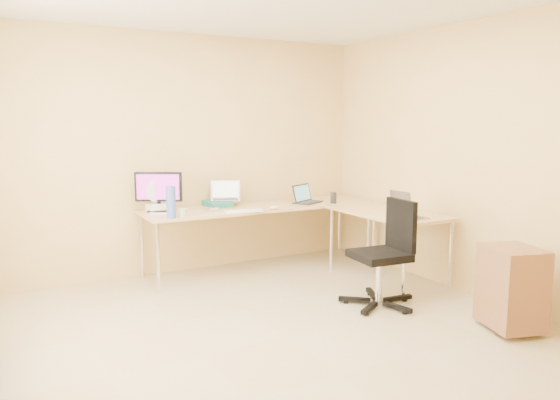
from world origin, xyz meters
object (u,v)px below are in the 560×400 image
keyboard (243,211)px  laptop_return (410,207)px  laptop_black (308,194)px  water_bottle (171,202)px  desk_fan (156,196)px  laptop_center (225,191)px  monitor (159,192)px  mug (183,213)px  desk_main (261,238)px  cabinet (512,287)px  desk_return (387,246)px  office_chair (379,252)px

keyboard → laptop_return: bearing=-34.3°
laptop_black → water_bottle: (-1.69, -0.21, 0.05)m
desk_fan → laptop_return: bearing=-26.9°
water_bottle → laptop_center: bearing=32.2°
monitor → water_bottle: 0.44m
monitor → mug: monitor is taller
mug → water_bottle: 0.16m
monitor → water_bottle: bearing=-61.0°
desk_main → cabinet: bearing=-70.8°
laptop_center → keyboard: size_ratio=0.82×
laptop_black → cabinet: 2.58m
water_bottle → laptop_return: bearing=-29.2°
monitor → laptop_black: (1.68, -0.23, -0.10)m
desk_main → laptop_return: bearing=-57.9°
monitor → mug: bearing=-46.5°
mug → laptop_return: 2.21m
monitor → desk_fan: monitor is taller
desk_main → cabinet: desk_main is taller
desk_main → laptop_black: 0.74m
desk_fan → keyboard: bearing=-21.2°
monitor → laptop_center: bearing=34.1°
keyboard → mug: (-0.65, 0.00, 0.04)m
desk_return → office_chair: bearing=-134.7°
laptop_center → keyboard: bearing=-68.8°
laptop_center → mug: size_ratio=3.38×
laptop_return → cabinet: laptop_return is taller
mug → office_chair: office_chair is taller
monitor → keyboard: size_ratio=1.20×
desk_return → laptop_black: bearing=114.4°
mug → desk_fan: size_ratio=0.32×
desk_return → laptop_center: size_ratio=3.94×
desk_main → desk_return: (0.98, -1.00, 0.00)m
laptop_center → office_chair: (0.72, -1.81, -0.39)m
laptop_black → water_bottle: 1.70m
keyboard → desk_fan: (-0.76, 0.50, 0.14)m
monitor → desk_fan: size_ratio=1.60×
desk_main → laptop_return: 1.74m
laptop_center → laptop_black: bearing=5.7°
laptop_center → mug: (-0.67, -0.50, -0.12)m
water_bottle → desk_return: bearing=-18.6°
monitor → cabinet: (2.02, -2.74, -0.58)m
desk_main → laptop_black: size_ratio=7.85×
monitor → cabinet: monitor is taller
laptop_center → desk_fan: size_ratio=1.08×
laptop_black → laptop_return: (0.33, -1.33, 0.01)m
mug → cabinet: size_ratio=0.15×
cabinet → desk_return: bearing=104.8°
water_bottle → laptop_return: (2.02, -1.13, -0.05)m
keyboard → cabinet: bearing=-53.6°
desk_main → desk_fan: size_ratio=8.66×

